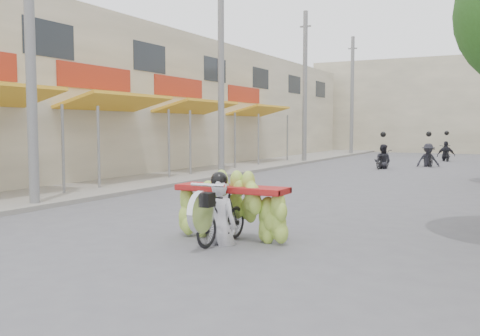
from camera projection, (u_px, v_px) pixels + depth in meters
ground at (134, 263)px, 7.60m from camera, size 120.00×120.00×0.00m
sidewalk_left at (223, 168)px, 24.08m from camera, size 4.00×60.00×0.12m
shophouse_row_left at (121, 104)px, 25.25m from camera, size 9.77×40.00×6.00m
far_building at (450, 106)px, 40.89m from camera, size 20.00×6.00×7.00m
utility_pole_near at (30, 37)px, 12.43m from camera, size 0.60×0.24×8.00m
utility_pole_mid at (221, 72)px, 20.38m from camera, size 0.60×0.24×8.00m
utility_pole_far at (305, 87)px, 28.33m from camera, size 0.60×0.24×8.00m
utility_pole_back at (352, 96)px, 36.28m from camera, size 0.60×0.24×8.00m
banana_motorbike at (226, 202)px, 8.95m from camera, size 2.20×1.73×2.00m
bg_motorbike_a at (383, 152)px, 24.56m from camera, size 0.84×1.57×1.95m
bg_motorbike_b at (428, 149)px, 25.73m from camera, size 1.19×1.64×1.95m
bg_motorbike_c at (446, 147)px, 29.93m from camera, size 1.08×1.67×1.95m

